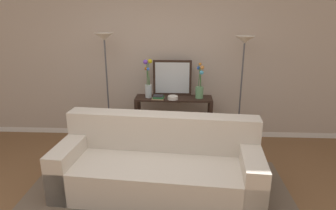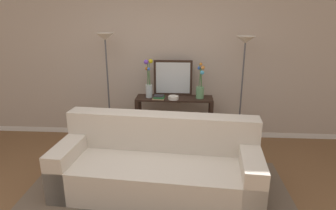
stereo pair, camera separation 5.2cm
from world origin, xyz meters
name	(u,v)px [view 2 (the right image)]	position (x,y,z in m)	size (l,w,h in m)	color
back_wall	(159,46)	(0.00, 2.35, 1.54)	(12.00, 0.15, 3.07)	white
area_rug	(157,196)	(0.13, 0.46, 0.01)	(3.15, 1.77, 0.01)	brown
couch	(158,166)	(0.13, 0.63, 0.31)	(2.44, 1.12, 0.88)	beige
console_table	(174,112)	(0.27, 1.94, 0.54)	(1.20, 0.35, 0.79)	black
floor_lamp_left	(106,59)	(-0.75, 1.85, 1.40)	(0.28, 0.28, 1.78)	#4C4C51
floor_lamp_right	(244,62)	(1.28, 1.85, 1.37)	(0.28, 0.28, 1.75)	#4C4C51
wall_mirror	(173,78)	(0.24, 2.08, 1.07)	(0.61, 0.02, 0.56)	black
vase_tall_flowers	(149,82)	(-0.13, 1.93, 1.04)	(0.14, 0.11, 0.60)	silver
vase_short_flowers	(200,88)	(0.67, 1.93, 0.96)	(0.12, 0.12, 0.56)	#669E6B
fruit_bowl	(173,98)	(0.26, 1.83, 0.82)	(0.16, 0.16, 0.05)	silver
book_stack	(159,97)	(0.03, 1.84, 0.82)	(0.19, 0.15, 0.06)	tan
book_row_under_console	(152,139)	(-0.09, 1.94, 0.06)	(0.29, 0.18, 0.13)	maroon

